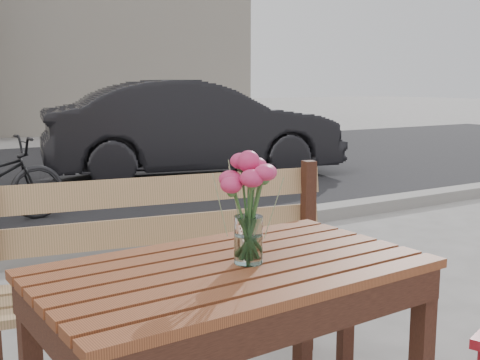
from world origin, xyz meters
The scene contains 4 objects.
main_table centered at (-0.09, 0.16, 0.62)m, with size 1.23×0.76×0.74m.
main_bench centered at (0.02, 0.85, 0.58)m, with size 1.59×0.70×0.96m.
main_vase centered at (-0.04, 0.15, 0.96)m, with size 0.19×0.19×0.35m.
parked_car centered at (2.78, 5.99, 0.66)m, with size 1.40×4.02×1.33m, color black.
Camera 1 is at (-1.01, -1.39, 1.30)m, focal length 45.00 mm.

